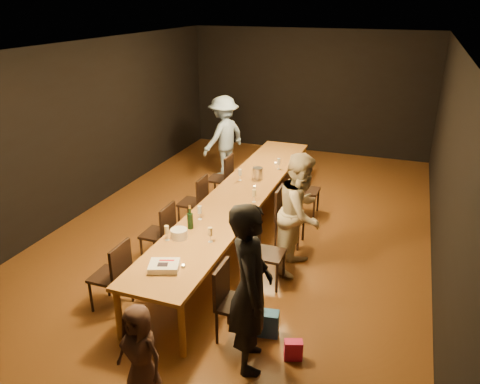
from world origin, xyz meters
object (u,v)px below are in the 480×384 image
(plate_stack, at_px, (179,234))
(chair_left_1, at_px, (157,233))
(chair_left_2, at_px, (193,202))
(birthday_cake, at_px, (164,266))
(man_blue, at_px, (224,136))
(champagne_bottle, at_px, (190,217))
(woman_birthday, at_px, (250,288))
(chair_right_3, at_px, (307,190))
(table, at_px, (240,196))
(chair_right_2, at_px, (290,217))
(child, at_px, (140,353))
(ice_bucket, at_px, (258,173))
(chair_right_0, at_px, (237,304))
(chair_right_1, at_px, (268,253))
(chair_left_0, at_px, (110,275))
(chair_left_3, at_px, (220,178))
(woman_tan, at_px, (301,213))

(plate_stack, bearing_deg, chair_left_1, 141.82)
(chair_left_2, xyz_separation_m, birthday_cake, (0.81, -2.44, 0.32))
(man_blue, distance_m, champagne_bottle, 4.14)
(woman_birthday, bearing_deg, chair_right_3, -16.64)
(chair_left_2, height_order, champagne_bottle, champagne_bottle)
(chair_left_1, distance_m, champagne_bottle, 0.81)
(table, height_order, chair_right_2, chair_right_2)
(child, xyz_separation_m, ice_bucket, (-0.21, 4.25, 0.33))
(man_blue, xyz_separation_m, birthday_cake, (1.28, -5.03, -0.09))
(chair_left_2, relative_size, woman_birthday, 0.49)
(chair_right_0, distance_m, chair_right_3, 3.60)
(chair_right_0, xyz_separation_m, chair_left_2, (-1.70, 2.40, 0.00))
(woman_birthday, bearing_deg, ice_bucket, -3.58)
(chair_right_1, relative_size, chair_right_2, 1.00)
(chair_right_3, relative_size, plate_stack, 4.17)
(chair_left_0, relative_size, plate_stack, 4.17)
(champagne_bottle, distance_m, ice_bucket, 2.14)
(chair_left_3, relative_size, plate_stack, 4.17)
(chair_left_2, distance_m, woman_birthday, 3.40)
(chair_left_1, distance_m, woman_birthday, 2.53)
(chair_right_0, height_order, ice_bucket, ice_bucket)
(man_blue, bearing_deg, chair_right_1, 51.68)
(chair_left_3, bearing_deg, ice_bucket, -117.13)
(table, relative_size, birthday_cake, 14.45)
(table, xyz_separation_m, woman_tan, (1.15, -0.65, 0.17))
(chair_right_1, xyz_separation_m, birthday_cake, (-0.89, -1.24, 0.32))
(chair_left_1, relative_size, champagne_bottle, 2.74)
(chair_left_1, bearing_deg, woman_tan, -74.52)
(child, height_order, champagne_bottle, champagne_bottle)
(chair_right_3, relative_size, woman_tan, 0.53)
(chair_left_0, bearing_deg, woman_tan, -48.75)
(woman_birthday, relative_size, man_blue, 1.07)
(chair_right_0, relative_size, woman_tan, 0.53)
(champagne_bottle, relative_size, ice_bucket, 1.72)
(chair_right_2, distance_m, woman_tan, 0.82)
(chair_left_0, bearing_deg, chair_right_2, -35.31)
(chair_left_3, distance_m, man_blue, 1.53)
(chair_left_0, xyz_separation_m, woman_birthday, (1.97, -0.33, 0.48))
(chair_left_3, bearing_deg, birthday_cake, -167.43)
(woman_birthday, xyz_separation_m, man_blue, (-2.44, 5.32, -0.07))
(chair_left_0, relative_size, man_blue, 0.53)
(chair_left_3, distance_m, child, 4.85)
(man_blue, bearing_deg, champagne_bottle, 37.54)
(man_blue, relative_size, child, 1.68)
(chair_right_0, xyz_separation_m, woman_tan, (0.30, 1.75, 0.41))
(chair_left_2, xyz_separation_m, plate_stack, (0.63, -1.69, 0.35))
(man_blue, bearing_deg, table, 48.90)
(chair_right_1, relative_size, plate_stack, 4.17)
(chair_right_2, bearing_deg, chair_left_3, -125.22)
(birthday_cake, bearing_deg, plate_stack, 84.20)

